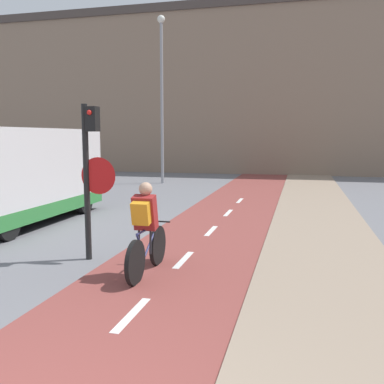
# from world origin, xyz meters

# --- Properties ---
(building_row_background) EXTENTS (60.00, 5.20, 10.21)m
(building_row_background) POSITION_xyz_m (0.00, 26.22, 5.12)
(building_row_background) COLOR #89705B
(building_row_background) RESTS_ON ground_plane
(traffic_light_pole) EXTENTS (0.67, 0.25, 2.85)m
(traffic_light_pole) POSITION_xyz_m (-1.66, 5.18, 1.78)
(traffic_light_pole) COLOR black
(traffic_light_pole) RESTS_ON ground_plane
(street_lamp_far) EXTENTS (0.36, 0.36, 7.85)m
(street_lamp_far) POSITION_xyz_m (-4.46, 17.88, 4.71)
(street_lamp_far) COLOR gray
(street_lamp_far) RESTS_ON ground_plane
(cyclist_near) EXTENTS (0.46, 1.78, 1.54)m
(cyclist_near) POSITION_xyz_m (-0.38, 4.57, 0.72)
(cyclist_near) COLOR black
(cyclist_near) RESTS_ON ground_plane
(van) EXTENTS (2.10, 5.33, 2.48)m
(van) POSITION_xyz_m (-5.09, 7.78, 1.22)
(van) COLOR silver
(van) RESTS_ON ground_plane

